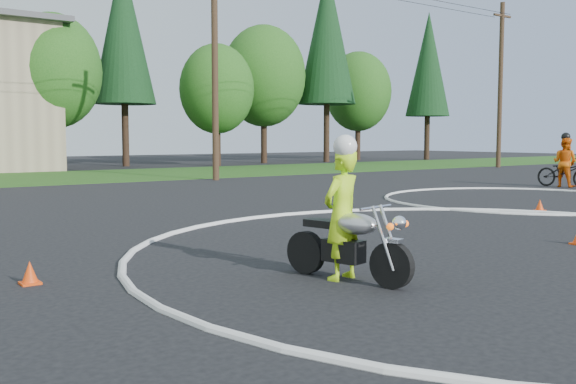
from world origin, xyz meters
TOP-DOWN VIEW (x-y plane):
  - grass_strip at (0.00, 27.00)m, footprint 120.00×10.00m
  - course_markings at (2.17, 4.35)m, footprint 19.05×19.05m
  - primary_motorcycle at (-3.42, 2.88)m, footprint 0.71×1.92m
  - rider_primary_grp at (-3.43, 3.02)m, footprint 0.70×0.54m
  - rider_second_grp at (13.54, 9.90)m, footprint 0.87×2.16m
  - traffic_cones at (2.32, 3.60)m, footprint 22.38×8.03m
  - treeline at (14.78, 34.61)m, footprint 38.20×8.10m
  - utility_poles at (5.00, 21.00)m, footprint 41.60×1.12m

SIDE VIEW (x-z plane):
  - course_markings at x=2.17m, z-range -0.05..0.07m
  - grass_strip at x=0.00m, z-range 0.00..0.02m
  - traffic_cones at x=2.32m, z-range -0.01..0.29m
  - primary_motorcycle at x=-3.42m, z-range -0.01..1.01m
  - rider_second_grp at x=13.54m, z-range -0.30..1.74m
  - rider_primary_grp at x=-3.43m, z-range -0.03..1.86m
  - utility_poles at x=5.00m, z-range 0.20..10.20m
  - treeline at x=14.78m, z-range -0.64..13.88m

